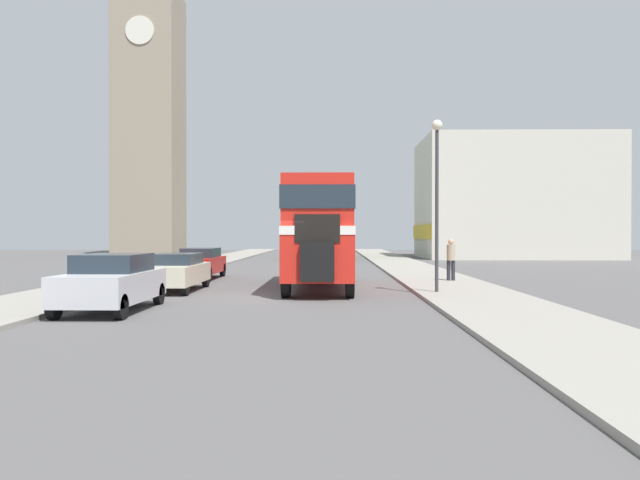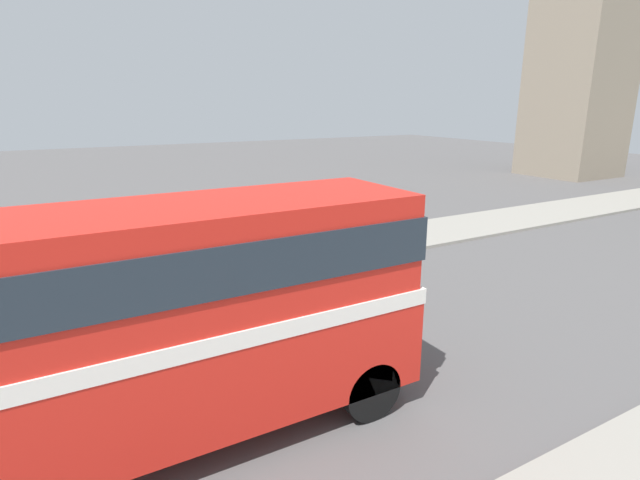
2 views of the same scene
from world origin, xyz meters
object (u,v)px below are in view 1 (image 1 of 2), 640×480
Objects in this scene: bus_distant at (327,230)px; car_parked_near at (112,282)px; car_parked_far at (200,263)px; street_lamp at (437,179)px; pedestrian_walking at (451,257)px; car_parked_mid at (174,271)px; church_tower at (149,54)px; double_decker_bus at (320,226)px.

bus_distant is 2.32× the size of car_parked_near.
street_lamp reaches higher than car_parked_far.
pedestrian_walking is at bearing 74.13° from street_lamp.
car_parked_mid is (0.19, 5.96, -0.07)m from car_parked_near.
church_tower is (-11.57, 36.27, 18.45)m from car_parked_mid.
car_parked_mid is at bearing 171.38° from street_lamp.
pedestrian_walking is (5.51, 2.46, -1.30)m from double_decker_bus.
bus_distant is 2.21× the size of car_parked_far.
double_decker_bus is 42.30m from church_tower.
pedestrian_walking is at bearing 24.05° from double_decker_bus.
church_tower reaches higher than car_parked_far.
street_lamp is (9.68, -7.46, 3.21)m from car_parked_far.
bus_distant is 2.25× the size of car_parked_mid.
street_lamp is at bearing -60.96° from church_tower.
bus_distant is at bearing 81.48° from car_parked_near.
bus_distant is at bearing -16.62° from church_tower.
car_parked_near is at bearing -98.52° from bus_distant.
car_parked_far is at bearing 90.63° from car_parked_near.
bus_distant is at bearing 80.22° from car_parked_mid.
car_parked_mid is at bearing -99.78° from bus_distant.
car_parked_near is at bearing -127.24° from double_decker_bus.
street_lamp is (4.04, -2.71, 1.55)m from double_decker_bus.
pedestrian_walking is at bearing -78.78° from bus_distant.
car_parked_mid is 10.00m from street_lamp.
car_parked_far is 0.76× the size of street_lamp.
street_lamp is at bearing -105.87° from pedestrian_walking.
pedestrian_walking is at bearing 19.09° from car_parked_mid.
street_lamp reaches higher than bus_distant.
bus_distant is 0.26× the size of church_tower.
car_parked_mid is 0.12× the size of church_tower.
street_lamp is 45.71m from church_tower.
church_tower reaches higher than car_parked_near.
double_decker_bus is 2.15× the size of car_parked_mid.
car_parked_mid is at bearing 88.14° from car_parked_near.
street_lamp is at bearing -33.85° from double_decker_bus.
church_tower is at bearing 124.55° from pedestrian_walking.
car_parked_far is 2.53× the size of pedestrian_walking.
double_decker_bus is 6.17m from pedestrian_walking.
car_parked_near is 0.97× the size of car_parked_mid.
car_parked_near is 11.04m from street_lamp.
pedestrian_walking is 43.42m from church_tower.
car_parked_far is 37.14m from church_tower.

